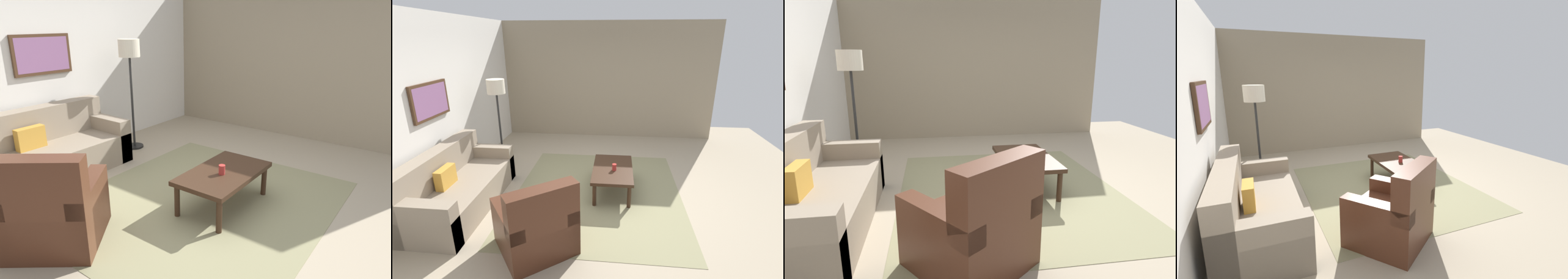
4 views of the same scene
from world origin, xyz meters
The scene contains 10 objects.
ground_plane centered at (0.00, 0.00, 0.00)m, with size 8.00×8.00×0.00m, color tan.
rear_partition centered at (0.00, 2.60, 1.40)m, with size 6.00×0.12×2.80m, color silver.
stone_feature_panel centered at (3.00, 0.00, 1.40)m, with size 0.12×5.20×2.80m, color gray.
area_rug centered at (0.00, 0.00, 0.00)m, with size 3.11×2.67×0.01m, color gray.
couch_main centered at (-0.60, 2.10, 0.30)m, with size 2.06×0.89×0.88m.
armchair_leather centered at (-1.44, 0.62, 0.31)m, with size 1.12×1.12×0.95m.
coffee_table centered at (0.09, -0.23, 0.36)m, with size 1.10×0.64×0.41m.
cup centered at (0.02, -0.26, 0.46)m, with size 0.07×0.07×0.10m, color #B2332D.
lamp_standing centered at (0.85, 1.94, 1.41)m, with size 0.32×0.32×1.71m.
framed_artwork centered at (-0.21, 2.51, 1.53)m, with size 0.84×0.04×0.54m.
Camera 1 is at (-2.89, -2.04, 1.96)m, focal length 31.95 mm.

